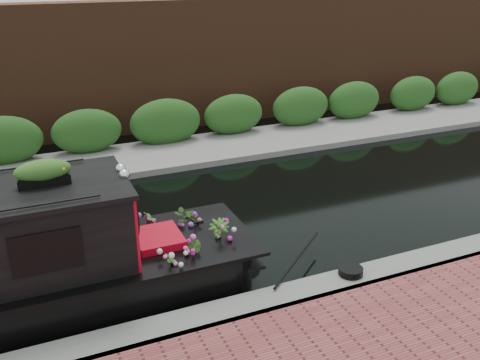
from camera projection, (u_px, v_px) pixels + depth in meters
name	position (u px, v px, depth m)	size (l,w,h in m)	color
ground	(138.00, 236.00, 10.70)	(80.00, 80.00, 0.00)	black
near_bank_coping	(191.00, 333.00, 7.90)	(40.00, 0.60, 0.50)	slate
far_bank_path	(101.00, 167.00, 14.26)	(40.00, 2.40, 0.34)	gray
far_hedge	(95.00, 156.00, 15.02)	(40.00, 1.10, 2.80)	#224F1A
far_brick_wall	(84.00, 135.00, 16.80)	(40.00, 1.00, 8.00)	#4E2D1A
rope_fender	(249.00, 254.00, 9.75)	(0.30, 0.30, 0.33)	brown
coiled_mooring_rope	(351.00, 271.00, 8.91)	(0.41, 0.41, 0.12)	black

